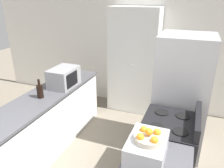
# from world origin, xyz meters

# --- Properties ---
(wall_back) EXTENTS (7.00, 0.06, 2.60)m
(wall_back) POSITION_xyz_m (0.00, 3.43, 1.30)
(wall_back) COLOR white
(wall_back) RESTS_ON ground_plane
(counter_left) EXTENTS (0.60, 2.55, 0.91)m
(counter_left) POSITION_xyz_m (-0.92, 1.37, 0.44)
(counter_left) COLOR silver
(counter_left) RESTS_ON ground_plane
(pantry_cabinet) EXTENTS (0.97, 0.48, 2.09)m
(pantry_cabinet) POSITION_xyz_m (-0.04, 3.15, 1.05)
(pantry_cabinet) COLOR white
(pantry_cabinet) RESTS_ON ground_plane
(stove) EXTENTS (0.66, 0.73, 1.07)m
(stove) POSITION_xyz_m (0.94, 1.36, 0.46)
(stove) COLOR black
(stove) RESTS_ON ground_plane
(refrigerator) EXTENTS (0.77, 0.75, 1.80)m
(refrigerator) POSITION_xyz_m (0.99, 2.14, 0.90)
(refrigerator) COLOR #B7B7BC
(refrigerator) RESTS_ON ground_plane
(microwave) EXTENTS (0.35, 0.50, 0.30)m
(microwave) POSITION_xyz_m (-0.82, 1.83, 1.06)
(microwave) COLOR #939399
(microwave) RESTS_ON counter_left
(wine_bottle) EXTENTS (0.09, 0.09, 0.28)m
(wine_bottle) POSITION_xyz_m (-0.90, 1.34, 1.01)
(wine_bottle) COLOR black
(wine_bottle) RESTS_ON counter_left
(toaster_oven) EXTENTS (0.34, 0.45, 0.20)m
(toaster_oven) POSITION_xyz_m (0.81, 0.65, 1.01)
(toaster_oven) COLOR #B2B2B7
(toaster_oven) RESTS_ON counter_right
(fruit_bowl) EXTENTS (0.26, 0.26, 0.12)m
(fruit_bowl) POSITION_xyz_m (0.82, 0.64, 1.15)
(fruit_bowl) COLOR #B2A893
(fruit_bowl) RESTS_ON toaster_oven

